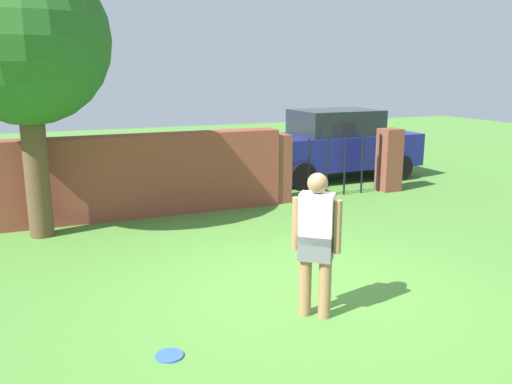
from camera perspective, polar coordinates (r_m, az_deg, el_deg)
ground_plane at (r=6.72m, az=5.22°, el=-10.61°), size 40.00×40.00×0.00m
brick_wall at (r=10.10m, az=-14.16°, el=1.56°), size 6.13×0.50×1.52m
tree at (r=9.18m, az=-23.43°, el=14.44°), size 2.61×2.61×4.43m
person at (r=5.82m, az=6.43°, el=-4.97°), size 0.44×0.40×1.62m
fence_gate at (r=11.65m, az=8.52°, el=2.97°), size 3.20×0.44×1.40m
car at (r=13.53m, az=8.38°, el=5.04°), size 4.23×1.98×1.72m
frisbee_blue at (r=5.41m, az=-9.21°, el=-16.82°), size 0.27×0.27×0.02m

